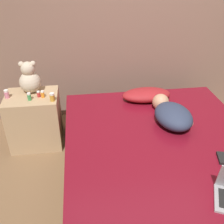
% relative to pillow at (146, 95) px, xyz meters
% --- Properties ---
extents(ground_plane, '(12.00, 12.00, 0.00)m').
position_rel_pillow_xyz_m(ground_plane, '(-0.03, -0.75, -0.50)').
color(ground_plane, brown).
extents(wall_back, '(8.00, 0.06, 2.60)m').
position_rel_pillow_xyz_m(wall_back, '(-0.03, 0.54, 0.80)').
color(wall_back, '#846656').
rests_on(wall_back, ground_plane).
extents(bed, '(1.77, 2.02, 0.43)m').
position_rel_pillow_xyz_m(bed, '(-0.03, -0.75, -0.28)').
color(bed, brown).
rests_on(bed, ground_plane).
extents(nightstand, '(0.54, 0.44, 0.60)m').
position_rel_pillow_xyz_m(nightstand, '(-1.25, -0.05, -0.20)').
color(nightstand, tan).
rests_on(nightstand, ground_plane).
extents(pillow, '(0.55, 0.28, 0.14)m').
position_rel_pillow_xyz_m(pillow, '(0.00, 0.00, 0.00)').
color(pillow, maroon).
rests_on(pillow, bed).
extents(person_lying, '(0.39, 0.64, 0.20)m').
position_rel_pillow_xyz_m(person_lying, '(0.13, -0.47, 0.03)').
color(person_lying, '#2D3851').
rests_on(person_lying, bed).
extents(teddy_bear, '(0.22, 0.22, 0.34)m').
position_rel_pillow_xyz_m(teddy_bear, '(-1.25, 0.05, 0.25)').
color(teddy_bear, beige).
rests_on(teddy_bear, nightstand).
extents(bottle_green, '(0.04, 0.04, 0.08)m').
position_rel_pillow_xyz_m(bottle_green, '(-1.25, -0.14, 0.14)').
color(bottle_green, '#3D8E4C').
rests_on(bottle_green, nightstand).
extents(bottle_red, '(0.03, 0.03, 0.06)m').
position_rel_pillow_xyz_m(bottle_red, '(-1.16, -0.08, 0.13)').
color(bottle_red, '#B72D2D').
rests_on(bottle_red, nightstand).
extents(bottle_amber, '(0.05, 0.05, 0.09)m').
position_rel_pillow_xyz_m(bottle_amber, '(-1.02, -0.18, 0.14)').
color(bottle_amber, gold).
rests_on(bottle_amber, nightstand).
extents(bottle_pink, '(0.05, 0.05, 0.09)m').
position_rel_pillow_xyz_m(bottle_pink, '(-1.48, -0.06, 0.14)').
color(bottle_pink, pink).
rests_on(bottle_pink, nightstand).
extents(bottle_orange, '(0.04, 0.04, 0.07)m').
position_rel_pillow_xyz_m(bottle_orange, '(-1.12, -0.10, 0.13)').
color(bottle_orange, orange).
rests_on(bottle_orange, nightstand).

